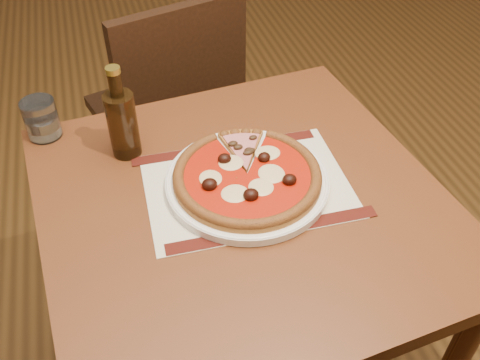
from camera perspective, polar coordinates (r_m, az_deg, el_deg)
name	(u,v)px	position (r m, az deg, el deg)	size (l,w,h in m)	color
table	(243,231)	(1.16, 0.28, -5.45)	(0.87, 0.87, 0.75)	brown
chair_far	(172,105)	(1.79, -7.29, 7.97)	(0.52, 0.52, 0.88)	black
placemat	(247,186)	(1.11, 0.76, -0.60)	(0.42, 0.30, 0.00)	beige
plate	(247,182)	(1.10, 0.76, -0.22)	(0.34, 0.34, 0.02)	white
pizza	(247,175)	(1.09, 0.78, 0.53)	(0.30, 0.30, 0.04)	#AE722A
ham_slice	(248,149)	(1.16, 0.82, 3.32)	(0.10, 0.14, 0.02)	#AE722A
water_glass	(41,119)	(1.30, -20.43, 6.13)	(0.08, 0.08, 0.09)	white
bottle	(122,122)	(1.17, -12.46, 6.11)	(0.06, 0.06, 0.21)	black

